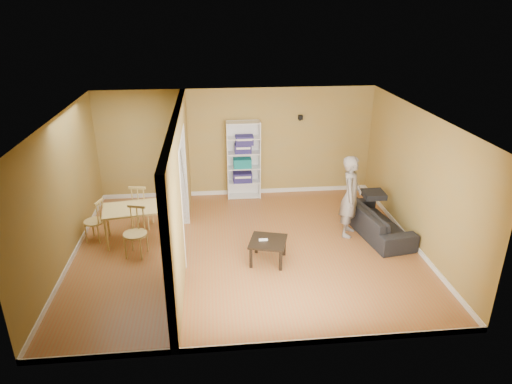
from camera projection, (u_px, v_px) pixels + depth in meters
room_shell at (246, 187)px, 8.30m from camera, size 6.50×6.50×6.50m
partition at (180, 189)px, 8.19m from camera, size 0.22×5.50×2.60m
wall_speaker at (300, 117)px, 10.67m from camera, size 0.10×0.10×0.10m
sofa at (378, 217)px, 9.25m from camera, size 2.01×1.11×0.73m
person at (351, 190)px, 8.99m from camera, size 0.88×0.81×1.96m
bookshelf at (243, 160)px, 10.84m from camera, size 0.79×0.34×1.87m
paper_box_navy_a at (243, 177)px, 10.96m from camera, size 0.45×0.29×0.23m
paper_box_teal at (242, 163)px, 10.82m from camera, size 0.42×0.27×0.22m
paper_box_navy_b at (243, 148)px, 10.68m from camera, size 0.39×0.25×0.20m
paper_box_navy_c at (244, 139)px, 10.60m from camera, size 0.41×0.27×0.21m
coffee_table at (268, 244)px, 8.25m from camera, size 0.64×0.64×0.43m
game_controller at (263, 240)px, 8.22m from camera, size 0.16×0.04×0.03m
dining_table at (133, 211)px, 8.90m from camera, size 1.12×0.75×0.70m
chair_left at (94, 220)px, 8.96m from camera, size 0.50×0.50×0.87m
chair_near at (135, 233)px, 8.39m from camera, size 0.54×0.54×0.96m
chair_far at (142, 205)px, 9.50m from camera, size 0.52×0.52×0.98m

